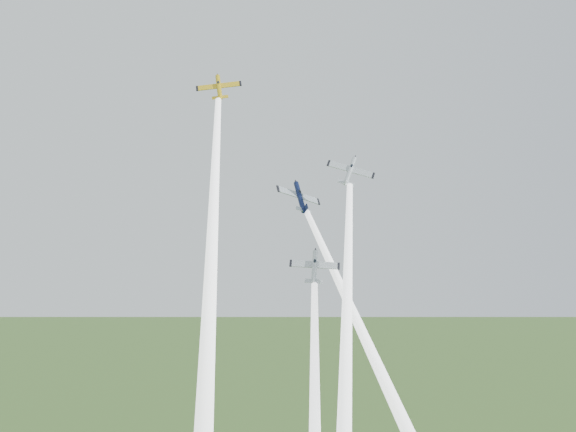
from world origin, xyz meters
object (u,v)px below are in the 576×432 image
object	(u,v)px
plane_silver_low	(314,267)
plane_navy	(300,197)
plane_silver_right	(350,171)
plane_yellow	(219,87)

from	to	relation	value
plane_silver_low	plane_navy	bearing A→B (deg)	102.17
plane_silver_right	plane_silver_low	size ratio (longest dim) A/B	1.04
plane_yellow	plane_silver_right	size ratio (longest dim) A/B	0.94
plane_navy	plane_silver_right	size ratio (longest dim) A/B	1.08
plane_yellow	plane_navy	xyz separation A→B (m)	(13.47, 2.81, -17.22)
plane_navy	plane_silver_low	xyz separation A→B (m)	(0.49, -11.31, -11.27)
plane_navy	plane_silver_right	distance (m)	9.53
plane_silver_low	plane_yellow	bearing A→B (deg)	158.39
plane_navy	plane_yellow	bearing A→B (deg)	167.95
plane_silver_right	plane_silver_low	distance (m)	18.11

